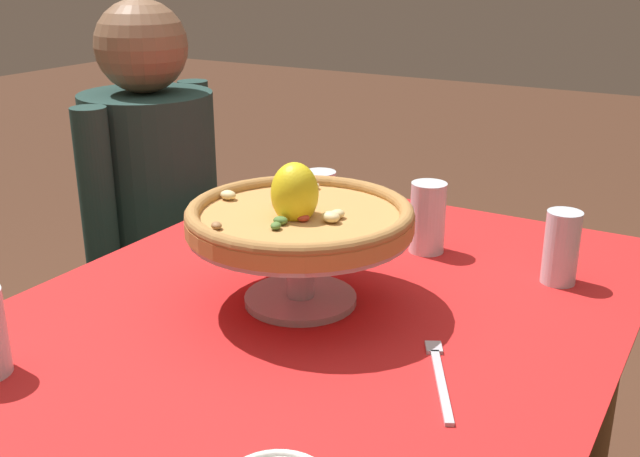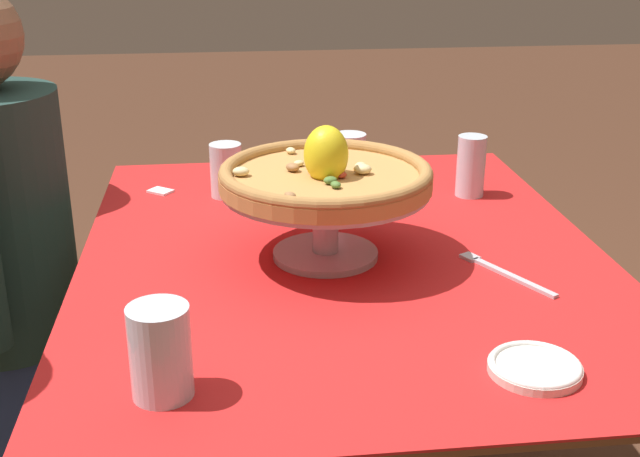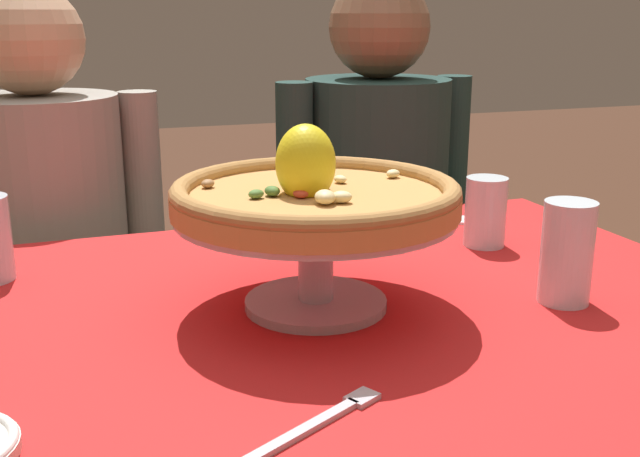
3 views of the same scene
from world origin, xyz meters
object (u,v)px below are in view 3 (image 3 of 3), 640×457
Objects in this scene: pizza_stand at (316,243)px; water_glass_back_right at (485,215)px; water_glass_side_right at (566,258)px; sugar_packet at (462,220)px; pizza at (315,193)px; diner_left at (54,295)px; dinner_fork at (310,427)px; diner_right at (375,257)px.

water_glass_back_right is at bearing 25.52° from pizza_stand.
sugar_packet is at bearing 79.26° from water_glass_side_right.
pizza is 2.66× the size of water_glass_side_right.
pizza is 0.84m from diner_left.
water_glass_back_right is 0.59× the size of dinner_fork.
diner_right is at bearing 85.75° from water_glass_side_right.
diner_left reaches higher than water_glass_back_right.
pizza_stand is at bearing -64.00° from diner_left.
pizza is at bearing 70.07° from dinner_fork.
pizza reaches higher than sugar_packet.
water_glass_back_right is 0.10× the size of diner_left.
dinner_fork is (-0.46, -0.46, -0.05)m from water_glass_back_right.
pizza is 0.35m from dinner_fork.
diner_right reaches higher than water_glass_back_right.
diner_right is (0.02, 0.50, -0.23)m from water_glass_back_right.
sugar_packet is at bearing 74.16° from water_glass_back_right.
sugar_packet is at bearing 38.29° from pizza.
pizza_stand is at bearing -141.61° from sugar_packet.
sugar_packet is (0.04, 0.15, -0.05)m from water_glass_back_right.
water_glass_side_right is 1.06m from diner_left.
water_glass_back_right is at bearing -92.34° from diner_right.
pizza_stand is 0.98× the size of pizza.
pizza is 7.39× the size of sugar_packet.
diner_right reaches higher than sugar_packet.
diner_right is at bearing 60.48° from pizza.
diner_left reaches higher than dinner_fork.
diner_right reaches higher than pizza.
sugar_packet is 0.85m from diner_left.
pizza_stand is 0.30× the size of diner_left.
pizza is at bearing -64.06° from diner_left.
pizza_stand is 0.82m from diner_left.
pizza_stand is 0.40m from water_glass_back_right.
pizza is (-0.00, 0.00, 0.07)m from pizza_stand.
dinner_fork is at bearing -135.18° from water_glass_back_right.
pizza_stand is at bearing -154.48° from water_glass_back_right.
dinner_fork is at bearing -155.10° from water_glass_side_right.
dinner_fork is 0.79m from sugar_packet.
pizza is at bearing -154.58° from water_glass_back_right.
pizza is 0.53m from sugar_packet.
diner_left reaches higher than pizza.
diner_right is at bearing -1.80° from diner_left.
dinner_fork is 1.09m from diner_right.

